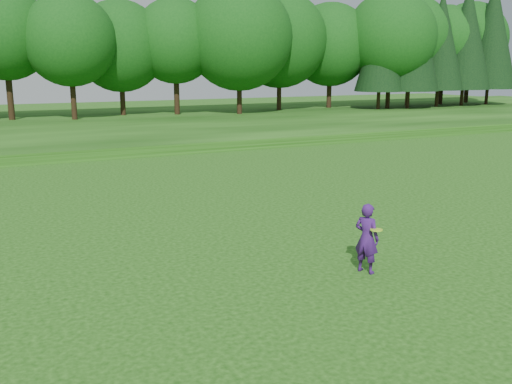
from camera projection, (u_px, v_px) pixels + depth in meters
name	position (u px, v px, depth m)	size (l,w,h in m)	color
ground	(230.00, 282.00, 13.25)	(140.00, 140.00, 0.00)	#143E0B
berm	(49.00, 128.00, 42.97)	(130.00, 30.00, 0.60)	#143E0B
walking_path	(82.00, 158.00, 30.77)	(130.00, 1.60, 0.04)	gray
treeline	(35.00, 24.00, 44.78)	(104.00, 7.00, 15.00)	#104812
woman	(367.00, 238.00, 13.69)	(0.63, 0.79, 1.72)	#3F1769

